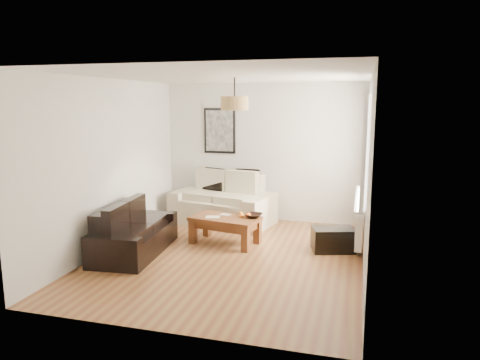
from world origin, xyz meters
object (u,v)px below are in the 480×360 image
(loveseat_cream, at_px, (222,199))
(coffee_table, at_px, (225,230))
(ottoman, at_px, (333,239))
(sofa_leather, at_px, (134,230))

(loveseat_cream, distance_m, coffee_table, 1.28)
(loveseat_cream, xyz_separation_m, ottoman, (2.11, -1.09, -0.28))
(loveseat_cream, relative_size, sofa_leather, 1.12)
(coffee_table, relative_size, ottoman, 1.72)
(loveseat_cream, height_order, ottoman, loveseat_cream)
(loveseat_cream, height_order, sofa_leather, loveseat_cream)
(sofa_leather, xyz_separation_m, coffee_table, (1.18, 0.78, -0.14))
(coffee_table, bearing_deg, loveseat_cream, 109.44)
(loveseat_cream, height_order, coffee_table, loveseat_cream)
(loveseat_cream, bearing_deg, coffee_table, -57.99)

